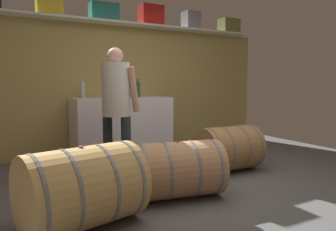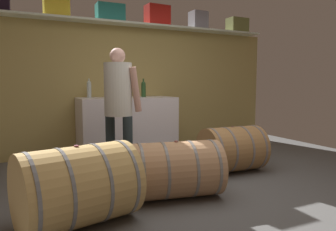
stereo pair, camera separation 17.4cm
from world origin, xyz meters
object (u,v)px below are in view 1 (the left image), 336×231
at_px(work_cabinet, 122,127).
at_px(winemaker_pouring, 116,99).
at_px(toolcase_olive, 229,26).
at_px(toolcase_red, 151,16).
at_px(wine_barrel_far, 82,188).
at_px(wine_bottle_green, 138,89).
at_px(toolcase_yellow, 49,6).
at_px(wine_bottle_dark, 107,89).
at_px(wine_bottle_clear, 83,89).
at_px(toolcase_grey, 191,21).
at_px(toolcase_teal, 104,12).
at_px(wine_barrel_flank, 177,169).
at_px(wine_glass, 119,92).
at_px(wine_barrel_near, 229,148).

bearing_deg(work_cabinet, winemaker_pouring, -112.68).
bearing_deg(toolcase_olive, toolcase_red, 179.13).
height_order(wine_barrel_far, winemaker_pouring, winemaker_pouring).
bearing_deg(work_cabinet, wine_bottle_green, 2.80).
bearing_deg(toolcase_yellow, wine_bottle_dark, -35.06).
height_order(toolcase_red, wine_bottle_dark, toolcase_red).
bearing_deg(wine_bottle_dark, wine_bottle_clear, 127.37).
bearing_deg(toolcase_grey, toolcase_teal, 177.89).
height_order(toolcase_red, wine_barrel_flank, toolcase_red).
distance_m(toolcase_grey, wine_barrel_flank, 3.41).
xyz_separation_m(toolcase_grey, wine_barrel_far, (-2.60, -2.47, -1.97)).
bearing_deg(wine_glass, toolcase_yellow, 156.47).
distance_m(wine_glass, wine_barrel_far, 2.43).
xyz_separation_m(toolcase_teal, wine_barrel_near, (1.15, -1.72, -1.98)).
bearing_deg(winemaker_pouring, toolcase_olive, 84.33).
bearing_deg(toolcase_grey, wine_barrel_flank, -127.32).
relative_size(toolcase_teal, winemaker_pouring, 0.27).
bearing_deg(toolcase_grey, toolcase_olive, -2.11).
height_order(toolcase_olive, wine_bottle_clear, toolcase_olive).
bearing_deg(wine_bottle_dark, wine_barrel_near, -45.47).
distance_m(toolcase_grey, winemaker_pouring, 2.68).
xyz_separation_m(toolcase_olive, wine_barrel_far, (-3.47, -2.47, -1.95)).
bearing_deg(wine_barrel_far, wine_bottle_dark, 54.58).
bearing_deg(wine_bottle_clear, toolcase_teal, 12.78).
xyz_separation_m(toolcase_olive, wine_bottle_green, (-2.04, -0.23, -1.20)).
distance_m(toolcase_olive, wine_barrel_near, 2.95).
height_order(toolcase_grey, wine_barrel_flank, toolcase_grey).
bearing_deg(wine_barrel_far, toolcase_teal, 55.91).
bearing_deg(wine_bottle_clear, toolcase_grey, 2.45).
relative_size(wine_barrel_flank, winemaker_pouring, 0.62).
relative_size(wine_bottle_dark, wine_bottle_green, 1.04).
distance_m(toolcase_yellow, wine_barrel_far, 3.15).
height_order(toolcase_teal, wine_barrel_flank, toolcase_teal).
bearing_deg(wine_barrel_far, toolcase_olive, 22.65).
distance_m(toolcase_yellow, work_cabinet, 2.08).
relative_size(wine_bottle_clear, wine_barrel_far, 0.29).
xyz_separation_m(toolcase_yellow, winemaker_pouring, (0.54, -1.34, -1.31)).
xyz_separation_m(toolcase_grey, wine_barrel_flank, (-1.58, -2.25, -2.01)).
xyz_separation_m(toolcase_yellow, toolcase_grey, (2.45, 0.00, 0.02)).
bearing_deg(wine_barrel_near, toolcase_olive, 53.06).
height_order(toolcase_yellow, wine_bottle_dark, toolcase_yellow).
bearing_deg(work_cabinet, toolcase_olive, 6.00).
relative_size(work_cabinet, wine_bottle_clear, 5.11).
distance_m(work_cabinet, wine_glass, 0.59).
bearing_deg(toolcase_red, toolcase_teal, 176.89).
relative_size(work_cabinet, winemaker_pouring, 0.96).
bearing_deg(wine_barrel_near, toolcase_red, 102.28).
bearing_deg(wine_bottle_green, toolcase_olive, 6.45).
bearing_deg(wine_barrel_flank, wine_bottle_clear, 111.57).
bearing_deg(toolcase_grey, wine_bottle_green, -170.89).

